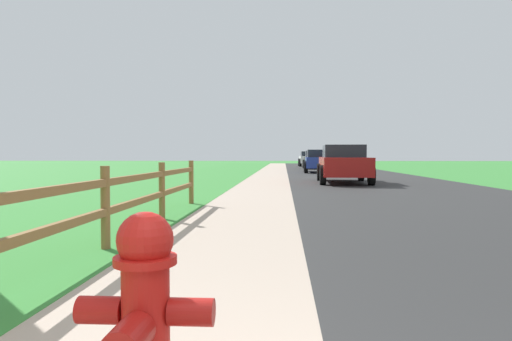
% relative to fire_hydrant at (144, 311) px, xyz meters
% --- Properties ---
extents(ground_plane, '(120.00, 120.00, 0.00)m').
position_rel_fire_hydrant_xyz_m(ground_plane, '(0.83, 23.73, -0.47)').
color(ground_plane, '#398938').
extents(road_asphalt, '(7.00, 66.00, 0.01)m').
position_rel_fire_hydrant_xyz_m(road_asphalt, '(4.33, 25.73, -0.47)').
color(road_asphalt, '#2D2D2D').
rests_on(road_asphalt, ground).
extents(curb_concrete, '(6.00, 66.00, 0.01)m').
position_rel_fire_hydrant_xyz_m(curb_concrete, '(-2.17, 25.73, -0.47)').
color(curb_concrete, '#BAA491').
rests_on(curb_concrete, ground).
extents(grass_verge, '(5.00, 66.00, 0.00)m').
position_rel_fire_hydrant_xyz_m(grass_verge, '(-3.67, 25.73, -0.46)').
color(grass_verge, '#398938').
rests_on(grass_verge, ground).
extents(fire_hydrant, '(0.59, 0.48, 0.89)m').
position_rel_fire_hydrant_xyz_m(fire_hydrant, '(0.00, 0.00, 0.00)').
color(fire_hydrant, red).
rests_on(fire_hydrant, ground).
extents(rail_fence, '(0.11, 10.33, 1.00)m').
position_rel_fire_hydrant_xyz_m(rail_fence, '(-1.54, 3.46, 0.12)').
color(rail_fence, brown).
rests_on(rail_fence, ground).
extents(parked_suv_red, '(2.15, 4.82, 1.53)m').
position_rel_fire_hydrant_xyz_m(parked_suv_red, '(3.02, 16.92, 0.31)').
color(parked_suv_red, maroon).
rests_on(parked_suv_red, ground).
extents(parked_car_blue, '(2.19, 4.38, 1.46)m').
position_rel_fire_hydrant_xyz_m(parked_car_blue, '(2.96, 27.83, 0.28)').
color(parked_car_blue, navy).
rests_on(parked_car_blue, ground).
extents(parked_car_black, '(2.14, 4.54, 1.47)m').
position_rel_fire_hydrant_xyz_m(parked_car_black, '(3.24, 35.79, 0.29)').
color(parked_car_black, black).
rests_on(parked_car_black, ground).
extents(parked_car_white, '(2.16, 4.58, 1.47)m').
position_rel_fire_hydrant_xyz_m(parked_car_white, '(3.17, 43.69, 0.30)').
color(parked_car_white, white).
rests_on(parked_car_white, ground).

